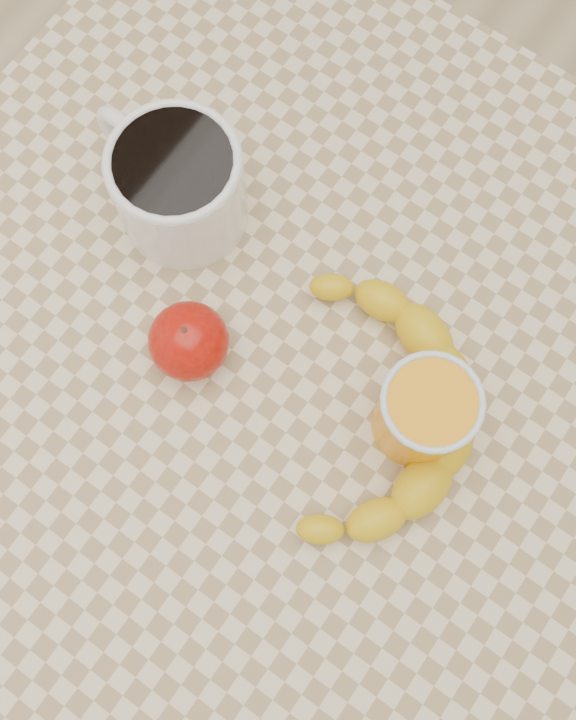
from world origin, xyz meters
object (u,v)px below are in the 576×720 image
Objects in this scene: banana at (377,413)px; table at (288,389)px; orange_juice_glass at (424,413)px; coffee_mug at (176,183)px; apple at (189,341)px.

table is at bearing 161.39° from banana.
banana is (-0.03, -0.02, -0.03)m from orange_juice_glass.
coffee_mug reaches higher than banana.
coffee_mug is (-0.17, 0.07, 0.14)m from table.
table is at bearing 26.36° from apple.
coffee_mug reaches higher than orange_juice_glass.
apple reaches higher than table.
table is at bearing -170.27° from orange_juice_glass.
orange_juice_glass is 0.20m from apple.
apple is at bearing 172.73° from banana.
apple is 0.17m from banana.
coffee_mug is at bearing 130.62° from apple.
orange_juice_glass reaches higher than banana.
coffee_mug is 0.51× the size of banana.
coffee_mug is 0.29m from orange_juice_glass.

